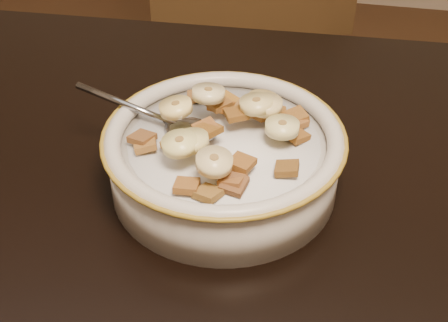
% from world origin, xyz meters
% --- Properties ---
extents(table, '(1.43, 0.95, 0.04)m').
position_xyz_m(table, '(0.00, 0.00, 0.73)').
color(table, black).
rests_on(table, floor).
extents(chair, '(0.57, 0.57, 1.02)m').
position_xyz_m(chair, '(0.06, 0.73, 0.51)').
color(chair, '#3B2815').
rests_on(chair, floor).
extents(cereal_bowl, '(0.22, 0.22, 0.05)m').
position_xyz_m(cereal_bowl, '(0.15, 0.12, 0.78)').
color(cereal_bowl, beige).
rests_on(cereal_bowl, table).
extents(milk, '(0.18, 0.18, 0.00)m').
position_xyz_m(milk, '(0.15, 0.12, 0.80)').
color(milk, silver).
rests_on(milk, cereal_bowl).
extents(spoon, '(0.06, 0.05, 0.01)m').
position_xyz_m(spoon, '(0.12, 0.13, 0.81)').
color(spoon, gray).
rests_on(spoon, cereal_bowl).
extents(cereal_square_0, '(0.02, 0.02, 0.01)m').
position_xyz_m(cereal_square_0, '(0.18, 0.06, 0.81)').
color(cereal_square_0, brown).
rests_on(cereal_square_0, milk).
extents(cereal_square_1, '(0.03, 0.03, 0.01)m').
position_xyz_m(cereal_square_1, '(0.22, 0.16, 0.81)').
color(cereal_square_1, brown).
rests_on(cereal_square_1, milk).
extents(cereal_square_2, '(0.02, 0.02, 0.01)m').
position_xyz_m(cereal_square_2, '(0.11, 0.10, 0.81)').
color(cereal_square_2, olive).
rests_on(cereal_square_2, milk).
extents(cereal_square_3, '(0.02, 0.02, 0.01)m').
position_xyz_m(cereal_square_3, '(0.14, 0.05, 0.81)').
color(cereal_square_3, brown).
rests_on(cereal_square_3, milk).
extents(cereal_square_4, '(0.03, 0.03, 0.01)m').
position_xyz_m(cereal_square_4, '(0.15, 0.18, 0.81)').
color(cereal_square_4, '#905E18').
rests_on(cereal_square_4, milk).
extents(cereal_square_5, '(0.02, 0.02, 0.01)m').
position_xyz_m(cereal_square_5, '(0.11, 0.19, 0.81)').
color(cereal_square_5, brown).
rests_on(cereal_square_5, milk).
extents(cereal_square_6, '(0.03, 0.03, 0.01)m').
position_xyz_m(cereal_square_6, '(0.22, 0.14, 0.81)').
color(cereal_square_6, brown).
rests_on(cereal_square_6, milk).
extents(cereal_square_7, '(0.03, 0.03, 0.01)m').
position_xyz_m(cereal_square_7, '(0.16, 0.04, 0.81)').
color(cereal_square_7, brown).
rests_on(cereal_square_7, milk).
extents(cereal_square_8, '(0.03, 0.03, 0.01)m').
position_xyz_m(cereal_square_8, '(0.09, 0.10, 0.81)').
color(cereal_square_8, brown).
rests_on(cereal_square_8, milk).
extents(cereal_square_9, '(0.02, 0.02, 0.01)m').
position_xyz_m(cereal_square_9, '(0.22, 0.09, 0.81)').
color(cereal_square_9, brown).
rests_on(cereal_square_9, milk).
extents(cereal_square_10, '(0.02, 0.02, 0.01)m').
position_xyz_m(cereal_square_10, '(0.20, 0.17, 0.81)').
color(cereal_square_10, brown).
rests_on(cereal_square_10, milk).
extents(cereal_square_11, '(0.03, 0.03, 0.01)m').
position_xyz_m(cereal_square_11, '(0.16, 0.14, 0.82)').
color(cereal_square_11, brown).
rests_on(cereal_square_11, milk).
extents(cereal_square_12, '(0.03, 0.03, 0.01)m').
position_xyz_m(cereal_square_12, '(0.14, 0.11, 0.82)').
color(cereal_square_12, brown).
rests_on(cereal_square_12, milk).
extents(cereal_square_13, '(0.03, 0.03, 0.01)m').
position_xyz_m(cereal_square_13, '(0.14, 0.16, 0.81)').
color(cereal_square_13, brown).
rests_on(cereal_square_13, milk).
extents(cereal_square_14, '(0.03, 0.03, 0.01)m').
position_xyz_m(cereal_square_14, '(0.18, 0.08, 0.82)').
color(cereal_square_14, brown).
rests_on(cereal_square_14, milk).
extents(cereal_square_15, '(0.02, 0.02, 0.01)m').
position_xyz_m(cereal_square_15, '(0.17, 0.16, 0.82)').
color(cereal_square_15, brown).
rests_on(cereal_square_15, milk).
extents(cereal_square_16, '(0.02, 0.02, 0.01)m').
position_xyz_m(cereal_square_16, '(0.17, 0.06, 0.81)').
color(cereal_square_16, brown).
rests_on(cereal_square_16, milk).
extents(cereal_square_17, '(0.03, 0.03, 0.01)m').
position_xyz_m(cereal_square_17, '(0.21, 0.17, 0.81)').
color(cereal_square_17, brown).
rests_on(cereal_square_17, milk).
extents(cereal_square_18, '(0.03, 0.03, 0.01)m').
position_xyz_m(cereal_square_18, '(0.08, 0.10, 0.81)').
color(cereal_square_18, brown).
rests_on(cereal_square_18, milk).
extents(cereal_square_19, '(0.03, 0.03, 0.01)m').
position_xyz_m(cereal_square_19, '(0.14, 0.16, 0.82)').
color(cereal_square_19, brown).
rests_on(cereal_square_19, milk).
extents(cereal_square_20, '(0.03, 0.03, 0.01)m').
position_xyz_m(cereal_square_20, '(0.14, 0.11, 0.82)').
color(cereal_square_20, brown).
rests_on(cereal_square_20, milk).
extents(cereal_square_21, '(0.03, 0.03, 0.01)m').
position_xyz_m(cereal_square_21, '(0.18, 0.16, 0.81)').
color(cereal_square_21, brown).
rests_on(cereal_square_21, milk).
extents(banana_slice_0, '(0.03, 0.03, 0.01)m').
position_xyz_m(banana_slice_0, '(0.21, 0.13, 0.82)').
color(banana_slice_0, '#F6EEA2').
rests_on(banana_slice_0, milk).
extents(banana_slice_1, '(0.04, 0.04, 0.01)m').
position_xyz_m(banana_slice_1, '(0.19, 0.15, 0.83)').
color(banana_slice_1, '#C9B883').
rests_on(banana_slice_1, milk).
extents(banana_slice_2, '(0.04, 0.04, 0.01)m').
position_xyz_m(banana_slice_2, '(0.13, 0.16, 0.83)').
color(banana_slice_2, '#FFE5AA').
rests_on(banana_slice_2, milk).
extents(banana_slice_3, '(0.04, 0.04, 0.01)m').
position_xyz_m(banana_slice_3, '(0.18, 0.17, 0.82)').
color(banana_slice_3, '#EED288').
rests_on(banana_slice_3, milk).
extents(banana_slice_4, '(0.04, 0.04, 0.01)m').
position_xyz_m(banana_slice_4, '(0.18, 0.15, 0.83)').
color(banana_slice_4, '#D2C582').
rests_on(banana_slice_4, milk).
extents(banana_slice_5, '(0.04, 0.04, 0.01)m').
position_xyz_m(banana_slice_5, '(0.12, 0.08, 0.83)').
color(banana_slice_5, '#E9DE76').
rests_on(banana_slice_5, milk).
extents(banana_slice_6, '(0.04, 0.04, 0.01)m').
position_xyz_m(banana_slice_6, '(0.13, 0.09, 0.83)').
color(banana_slice_6, '#E0CE7F').
rests_on(banana_slice_6, milk).
extents(banana_slice_7, '(0.04, 0.04, 0.02)m').
position_xyz_m(banana_slice_7, '(0.11, 0.14, 0.83)').
color(banana_slice_7, '#FBE187').
rests_on(banana_slice_7, milk).
extents(banana_slice_8, '(0.03, 0.03, 0.01)m').
position_xyz_m(banana_slice_8, '(0.16, 0.06, 0.83)').
color(banana_slice_8, beige).
rests_on(banana_slice_8, milk).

